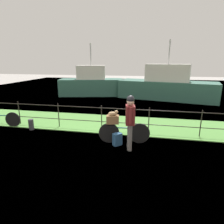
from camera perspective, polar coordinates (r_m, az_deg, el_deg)
name	(u,v)px	position (r m, az deg, el deg)	size (l,w,h in m)	color
ground_plane	(86,153)	(5.77, -7.93, -12.10)	(60.00, 60.00, 0.00)	#9E9993
grass_strip	(106,123)	(8.21, -1.71, -3.41)	(27.00, 2.40, 0.03)	#569342
harbor_water	(125,97)	(14.28, 3.99, 4.55)	(30.00, 30.00, 0.00)	#426684
iron_fence	(102,116)	(7.28, -3.17, -1.17)	(18.04, 0.04, 1.00)	#28231E
bicycle_main	(124,133)	(6.23, 3.57, -6.26)	(1.67, 0.32, 0.68)	black
wooden_crate	(113,119)	(6.08, 0.20, -2.27)	(0.40, 0.26, 0.26)	brown
terrier_dog	(113,113)	(6.02, 0.44, -0.38)	(0.32, 0.18, 0.18)	tan
cyclist_person	(130,118)	(5.60, 5.50, -1.80)	(0.32, 0.53, 1.68)	slate
backpack_on_paving	(117,139)	(6.12, 1.61, -8.25)	(0.28, 0.18, 0.40)	#28517A
mooring_bollard	(31,125)	(8.08, -23.28, -3.52)	(0.20, 0.20, 0.43)	#38383D
bicycle_parked	(0,119)	(9.01, -30.70, -1.80)	(1.63, 0.27, 0.62)	black
moored_boat_near	(91,84)	(15.03, -6.24, 8.38)	(5.10, 2.68, 3.91)	#336656
moored_boat_mid	(167,86)	(13.96, 16.25, 7.48)	(6.89, 3.36, 4.02)	#336656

